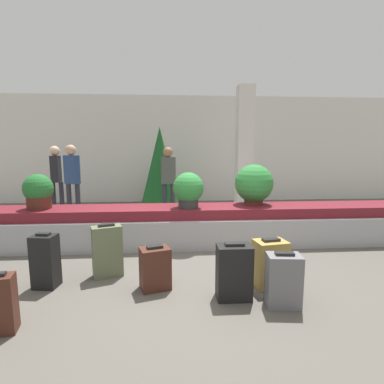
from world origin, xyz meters
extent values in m
plane|color=#59544C|center=(0.00, 0.00, 0.00)|extent=(18.00, 18.00, 0.00)
cube|color=silver|center=(0.00, 5.50, 1.60)|extent=(18.00, 0.06, 3.20)
cube|color=#9E9EA3|center=(0.00, 1.26, 0.24)|extent=(8.98, 0.86, 0.49)
cube|color=maroon|center=(0.00, 1.26, 0.57)|extent=(8.62, 0.70, 0.17)
cube|color=silver|center=(1.54, 3.90, 1.60)|extent=(0.41, 0.41, 3.20)
cube|color=slate|center=(0.80, -0.87, 0.28)|extent=(0.37, 0.28, 0.56)
cube|color=black|center=(0.80, -0.87, 0.57)|extent=(0.20, 0.10, 0.03)
cube|color=#5B6647|center=(-1.19, 0.01, 0.33)|extent=(0.41, 0.31, 0.66)
cube|color=black|center=(-1.19, 0.01, 0.68)|extent=(0.21, 0.13, 0.03)
cube|color=#472319|center=(-1.90, -1.14, 0.27)|extent=(0.29, 0.23, 0.53)
cube|color=black|center=(0.32, -0.68, 0.30)|extent=(0.38, 0.25, 0.61)
cube|color=black|center=(0.32, -0.68, 0.62)|extent=(0.21, 0.09, 0.03)
cube|color=#472319|center=(-0.56, -0.39, 0.25)|extent=(0.39, 0.34, 0.50)
cube|color=black|center=(-0.56, -0.39, 0.51)|extent=(0.20, 0.14, 0.03)
cube|color=black|center=(-1.86, -0.25, 0.32)|extent=(0.30, 0.26, 0.64)
cube|color=black|center=(-1.86, -0.25, 0.65)|extent=(0.16, 0.10, 0.03)
cube|color=#A3843D|center=(0.81, -0.42, 0.28)|extent=(0.41, 0.33, 0.56)
cube|color=black|center=(0.81, -0.42, 0.58)|extent=(0.22, 0.13, 0.03)
cylinder|color=#4C2319|center=(-2.53, 1.28, 0.76)|extent=(0.38, 0.38, 0.21)
sphere|color=#236B2D|center=(-2.53, 1.28, 0.99)|extent=(0.47, 0.47, 0.47)
cylinder|color=#4C2319|center=(1.11, 1.39, 0.75)|extent=(0.33, 0.33, 0.19)
sphere|color=#2D7F38|center=(1.11, 1.39, 1.03)|extent=(0.67, 0.67, 0.67)
cylinder|color=#2D2D2D|center=(-0.07, 1.14, 0.76)|extent=(0.33, 0.33, 0.20)
sphere|color=#2D7F38|center=(-0.07, 1.14, 1.00)|extent=(0.51, 0.51, 0.51)
cylinder|color=#282833|center=(-3.28, 3.83, 0.41)|extent=(0.11, 0.11, 0.81)
cylinder|color=#282833|center=(-3.08, 3.83, 0.41)|extent=(0.11, 0.11, 0.81)
cube|color=#232328|center=(-3.18, 3.83, 1.14)|extent=(0.20, 0.33, 0.64)
sphere|color=beige|center=(-3.18, 3.83, 1.58)|extent=(0.24, 0.24, 0.24)
cylinder|color=#282833|center=(-2.73, 3.33, 0.41)|extent=(0.11, 0.11, 0.83)
cylinder|color=#282833|center=(-2.53, 3.33, 0.41)|extent=(0.11, 0.11, 0.83)
cube|color=navy|center=(-2.63, 3.33, 1.15)|extent=(0.37, 0.29, 0.65)
sphere|color=tan|center=(-2.63, 3.33, 1.60)|extent=(0.24, 0.24, 0.24)
cylinder|color=#282833|center=(-0.51, 3.40, 0.40)|extent=(0.11, 0.11, 0.80)
cylinder|color=#282833|center=(-0.31, 3.40, 0.40)|extent=(0.11, 0.11, 0.80)
cube|color=#474C47|center=(-0.41, 3.40, 1.12)|extent=(0.35, 0.24, 0.63)
sphere|color=#936B4C|center=(-0.41, 3.40, 1.55)|extent=(0.23, 0.23, 0.23)
cylinder|color=#4C331E|center=(-0.64, 4.44, 0.09)|extent=(0.16, 0.16, 0.18)
cone|color=#195623|center=(-0.64, 4.44, 1.19)|extent=(1.02, 1.02, 2.03)
camera|label=1|loc=(-0.36, -3.76, 1.65)|focal=28.00mm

